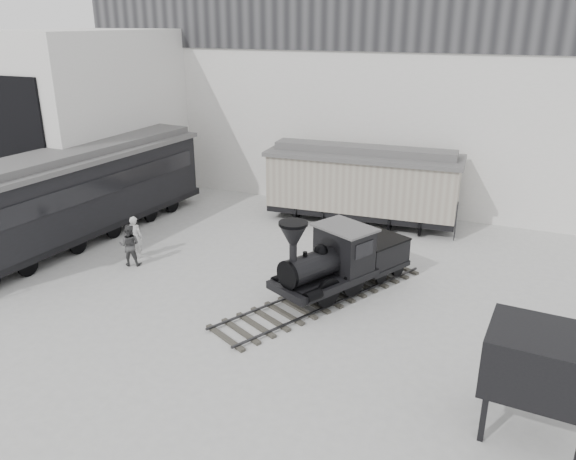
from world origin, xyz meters
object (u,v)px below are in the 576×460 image
at_px(boxcar, 362,183).
at_px(visitor_b, 130,245).
at_px(visitor_a, 135,237).
at_px(coal_hopper, 541,369).
at_px(locomotive, 338,264).
at_px(passenger_coach, 82,193).

xyz_separation_m(boxcar, visitor_b, (-7.15, -8.82, -1.14)).
bearing_deg(visitor_a, coal_hopper, 151.78).
bearing_deg(locomotive, visitor_b, -147.50).
xyz_separation_m(visitor_a, visitor_b, (0.29, -0.72, -0.05)).
height_order(passenger_coach, coal_hopper, passenger_coach).
xyz_separation_m(passenger_coach, coal_hopper, (19.16, -6.00, -0.36)).
xyz_separation_m(boxcar, passenger_coach, (-11.00, -7.08, 0.14)).
distance_m(locomotive, visitor_b, 8.62).
bearing_deg(coal_hopper, visitor_b, 168.28).
distance_m(locomotive, coal_hopper, 8.53).
height_order(visitor_b, coal_hopper, coal_hopper).
height_order(passenger_coach, visitor_b, passenger_coach).
bearing_deg(visitor_a, locomotive, 170.86).
height_order(locomotive, visitor_b, locomotive).
bearing_deg(boxcar, visitor_a, -136.54).
xyz_separation_m(locomotive, passenger_coach, (-12.42, 0.80, 0.98)).
xyz_separation_m(passenger_coach, visitor_a, (3.56, -1.01, -1.24)).
distance_m(boxcar, visitor_a, 11.05).
bearing_deg(coal_hopper, locomotive, 146.21).
relative_size(visitor_b, coal_hopper, 0.63).
bearing_deg(coal_hopper, boxcar, 125.79).
height_order(boxcar, visitor_a, boxcar).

